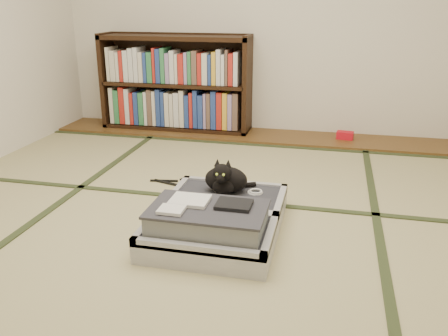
# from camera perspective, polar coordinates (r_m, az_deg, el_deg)

# --- Properties ---
(floor) EXTENTS (4.50, 4.50, 0.00)m
(floor) POSITION_cam_1_polar(r_m,az_deg,el_deg) (2.79, -2.65, -7.12)
(floor) COLOR tan
(floor) RESTS_ON ground
(wood_strip) EXTENTS (4.00, 0.50, 0.02)m
(wood_strip) POSITION_cam_1_polar(r_m,az_deg,el_deg) (4.62, 4.06, 3.94)
(wood_strip) COLOR brown
(wood_strip) RESTS_ON ground
(red_item) EXTENTS (0.16, 0.11, 0.07)m
(red_item) POSITION_cam_1_polar(r_m,az_deg,el_deg) (4.59, 14.34, 3.83)
(red_item) COLOR red
(red_item) RESTS_ON wood_strip
(tatami_borders) EXTENTS (4.00, 4.50, 0.01)m
(tatami_borders) POSITION_cam_1_polar(r_m,az_deg,el_deg) (3.22, -0.28, -3.22)
(tatami_borders) COLOR #2D381E
(tatami_borders) RESTS_ON ground
(bookcase) EXTENTS (1.49, 0.34, 0.95)m
(bookcase) POSITION_cam_1_polar(r_m,az_deg,el_deg) (4.79, -5.83, 9.86)
(bookcase) COLOR black
(bookcase) RESTS_ON wood_strip
(suitcase) EXTENTS (0.68, 0.91, 0.27)m
(suitcase) POSITION_cam_1_polar(r_m,az_deg,el_deg) (2.66, -0.90, -6.20)
(suitcase) COLOR #B4B5B9
(suitcase) RESTS_ON floor
(cat) EXTENTS (0.30, 0.31, 0.25)m
(cat) POSITION_cam_1_polar(r_m,az_deg,el_deg) (2.88, 0.17, -1.39)
(cat) COLOR black
(cat) RESTS_ON suitcase
(cable_coil) EXTENTS (0.09, 0.09, 0.02)m
(cable_coil) POSITION_cam_1_polar(r_m,az_deg,el_deg) (2.91, 3.79, -2.90)
(cable_coil) COLOR white
(cable_coil) RESTS_ON suitcase
(hanger) EXTENTS (0.42, 0.25, 0.01)m
(hanger) POSITION_cam_1_polar(r_m,az_deg,el_deg) (3.42, -5.47, -1.87)
(hanger) COLOR black
(hanger) RESTS_ON floor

